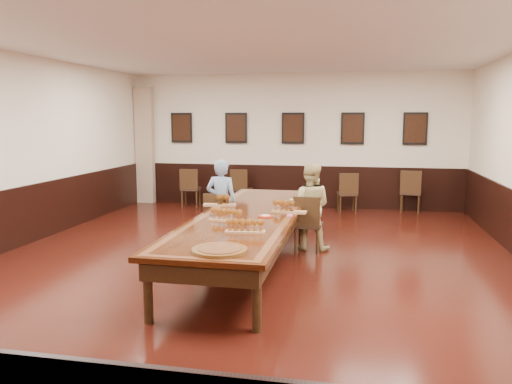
% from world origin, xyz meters
% --- Properties ---
extents(floor, '(8.00, 10.00, 0.02)m').
position_xyz_m(floor, '(0.00, 0.00, -0.01)').
color(floor, black).
rests_on(floor, ground).
extents(ceiling, '(8.00, 10.00, 0.02)m').
position_xyz_m(ceiling, '(0.00, 0.00, 3.21)').
color(ceiling, white).
rests_on(ceiling, floor).
extents(wall_back, '(8.00, 0.02, 3.20)m').
position_xyz_m(wall_back, '(0.00, 5.01, 1.60)').
color(wall_back, '#F5E8CD').
rests_on(wall_back, floor).
extents(wall_front, '(8.00, 0.02, 3.20)m').
position_xyz_m(wall_front, '(0.00, -5.01, 1.60)').
color(wall_front, '#F5E8CD').
rests_on(wall_front, floor).
extents(wall_left, '(0.02, 10.00, 3.20)m').
position_xyz_m(wall_left, '(-4.01, 0.00, 1.60)').
color(wall_left, '#F5E8CD').
rests_on(wall_left, floor).
extents(chair_man, '(0.45, 0.49, 0.91)m').
position_xyz_m(chair_man, '(-0.70, 0.90, 0.46)').
color(chair_man, black).
rests_on(chair_man, floor).
extents(chair_woman, '(0.46, 0.50, 0.91)m').
position_xyz_m(chair_woman, '(0.78, 0.92, 0.45)').
color(chair_woman, black).
rests_on(chair_woman, floor).
extents(spare_chair_a, '(0.49, 0.52, 0.93)m').
position_xyz_m(spare_chair_a, '(-2.43, 4.47, 0.47)').
color(spare_chair_a, black).
rests_on(spare_chair_a, floor).
extents(spare_chair_b, '(0.49, 0.52, 0.93)m').
position_xyz_m(spare_chair_b, '(-1.20, 4.65, 0.47)').
color(spare_chair_b, black).
rests_on(spare_chair_b, floor).
extents(spare_chair_c, '(0.50, 0.53, 0.92)m').
position_xyz_m(spare_chair_c, '(1.32, 4.47, 0.46)').
color(spare_chair_c, black).
rests_on(spare_chair_c, floor).
extents(spare_chair_d, '(0.53, 0.57, 0.97)m').
position_xyz_m(spare_chair_d, '(2.75, 4.72, 0.49)').
color(spare_chair_d, black).
rests_on(spare_chair_d, floor).
extents(person_man, '(0.55, 0.38, 1.46)m').
position_xyz_m(person_man, '(-0.69, 0.99, 0.73)').
color(person_man, teal).
rests_on(person_man, floor).
extents(person_woman, '(0.75, 0.60, 1.42)m').
position_xyz_m(person_woman, '(0.79, 1.02, 0.71)').
color(person_woman, beige).
rests_on(person_woman, floor).
extents(pink_phone, '(0.10, 0.16, 0.01)m').
position_xyz_m(pink_phone, '(0.60, -0.02, 0.76)').
color(pink_phone, '#ED4FA0').
rests_on(pink_phone, conference_table).
extents(curtain, '(0.45, 0.18, 2.90)m').
position_xyz_m(curtain, '(-3.75, 4.82, 1.45)').
color(curtain, tan).
rests_on(curtain, floor).
extents(wainscoting, '(8.00, 10.00, 1.00)m').
position_xyz_m(wainscoting, '(0.00, 0.00, 0.50)').
color(wainscoting, black).
rests_on(wainscoting, floor).
extents(conference_table, '(1.40, 5.00, 0.76)m').
position_xyz_m(conference_table, '(0.00, 0.00, 0.61)').
color(conference_table, black).
rests_on(conference_table, floor).
extents(posters, '(6.14, 0.04, 0.74)m').
position_xyz_m(posters, '(0.00, 4.94, 1.90)').
color(posters, black).
rests_on(posters, wall_back).
extents(flight_a, '(0.53, 0.24, 0.19)m').
position_xyz_m(flight_a, '(-0.58, 0.55, 0.84)').
color(flight_a, '#A47245').
rests_on(flight_a, conference_table).
extents(flight_b, '(0.52, 0.19, 0.19)m').
position_xyz_m(flight_b, '(0.53, 0.19, 0.84)').
color(flight_b, '#A47245').
rests_on(flight_b, conference_table).
extents(flight_c, '(0.50, 0.24, 0.18)m').
position_xyz_m(flight_c, '(-0.18, -0.60, 0.83)').
color(flight_c, '#A47245').
rests_on(flight_c, conference_table).
extents(flight_d, '(0.50, 0.21, 0.18)m').
position_xyz_m(flight_d, '(0.22, -1.23, 0.83)').
color(flight_d, '#A47245').
rests_on(flight_d, conference_table).
extents(red_plate_grp, '(0.22, 0.22, 0.03)m').
position_xyz_m(red_plate_grp, '(0.28, -0.20, 0.76)').
color(red_plate_grp, red).
rests_on(red_plate_grp, conference_table).
extents(carved_platter, '(0.62, 0.62, 0.05)m').
position_xyz_m(carved_platter, '(0.15, -2.12, 0.77)').
color(carved_platter, '#512D10').
rests_on(carved_platter, conference_table).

